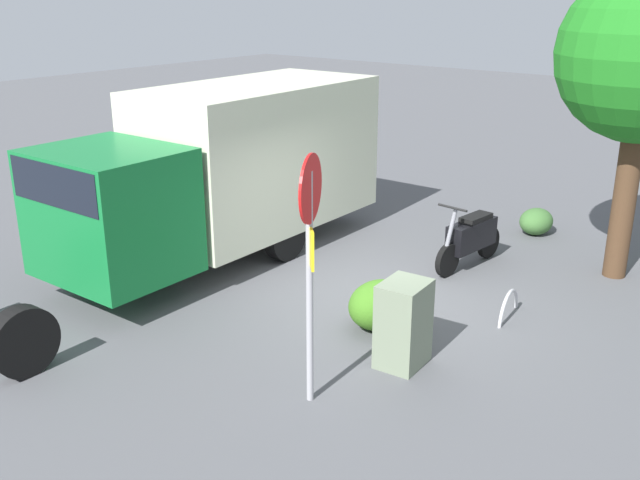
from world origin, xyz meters
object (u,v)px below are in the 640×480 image
(box_truck_near, at_px, (222,167))
(motorcycle, at_px, (471,237))
(bike_rack_hoop, at_px, (508,317))
(utility_cabinet, at_px, (403,324))
(stop_sign, at_px, (310,242))

(box_truck_near, bearing_deg, motorcycle, 121.02)
(bike_rack_hoop, bearing_deg, utility_cabinet, -12.46)
(box_truck_near, bearing_deg, stop_sign, 55.73)
(stop_sign, height_order, utility_cabinet, stop_sign)
(stop_sign, relative_size, bike_rack_hoop, 3.46)
(stop_sign, bearing_deg, box_truck_near, -122.94)
(box_truck_near, relative_size, utility_cabinet, 7.30)
(stop_sign, height_order, bike_rack_hoop, stop_sign)
(motorcycle, bearing_deg, stop_sign, 12.44)
(motorcycle, relative_size, stop_sign, 0.62)
(motorcycle, bearing_deg, box_truck_near, -51.71)
(box_truck_near, height_order, motorcycle, box_truck_near)
(motorcycle, relative_size, bike_rack_hoop, 2.13)
(box_truck_near, xyz_separation_m, bike_rack_hoop, (-0.80, 5.04, -1.63))
(motorcycle, xyz_separation_m, stop_sign, (5.01, 0.57, 1.43))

